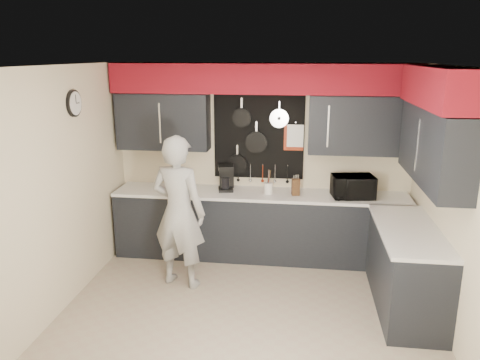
# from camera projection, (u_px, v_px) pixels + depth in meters

# --- Properties ---
(ground) EXTENTS (4.00, 4.00, 0.00)m
(ground) POSITION_uv_depth(u_px,v_px,m) (247.00, 311.00, 5.08)
(ground) COLOR tan
(ground) RESTS_ON ground
(back_wall_assembly) EXTENTS (4.00, 0.36, 2.60)m
(back_wall_assembly) POSITION_uv_depth(u_px,v_px,m) (263.00, 109.00, 6.09)
(back_wall_assembly) COLOR beige
(back_wall_assembly) RESTS_ON ground
(right_wall_assembly) EXTENTS (0.36, 3.50, 2.60)m
(right_wall_assembly) POSITION_uv_depth(u_px,v_px,m) (438.00, 134.00, 4.59)
(right_wall_assembly) COLOR beige
(right_wall_assembly) RESTS_ON ground
(left_wall_assembly) EXTENTS (0.05, 3.50, 2.60)m
(left_wall_assembly) POSITION_uv_depth(u_px,v_px,m) (63.00, 187.00, 5.00)
(left_wall_assembly) COLOR beige
(left_wall_assembly) RESTS_ON ground
(base_cabinets) EXTENTS (3.95, 2.20, 0.92)m
(base_cabinets) POSITION_uv_depth(u_px,v_px,m) (296.00, 236.00, 5.98)
(base_cabinets) COLOR black
(base_cabinets) RESTS_ON ground
(microwave) EXTENTS (0.57, 0.43, 0.29)m
(microwave) POSITION_uv_depth(u_px,v_px,m) (353.00, 187.00, 5.98)
(microwave) COLOR black
(microwave) RESTS_ON base_cabinets
(knife_block) EXTENTS (0.11, 0.11, 0.22)m
(knife_block) POSITION_uv_depth(u_px,v_px,m) (296.00, 187.00, 6.10)
(knife_block) COLOR #3A1E12
(knife_block) RESTS_ON base_cabinets
(utensil_crock) EXTENTS (0.11, 0.11, 0.15)m
(utensil_crock) POSITION_uv_depth(u_px,v_px,m) (268.00, 188.00, 6.16)
(utensil_crock) COLOR white
(utensil_crock) RESTS_ON base_cabinets
(coffee_maker) EXTENTS (0.24, 0.27, 0.35)m
(coffee_maker) POSITION_uv_depth(u_px,v_px,m) (226.00, 177.00, 6.30)
(coffee_maker) COLOR black
(coffee_maker) RESTS_ON base_cabinets
(person) EXTENTS (0.76, 0.59, 1.83)m
(person) POSITION_uv_depth(u_px,v_px,m) (179.00, 212.00, 5.47)
(person) COLOR #B1B0AE
(person) RESTS_ON ground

